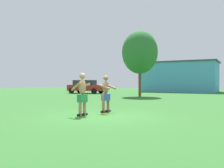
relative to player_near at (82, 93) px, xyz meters
The scene contains 7 objects.
ground_plane 1.20m from the player_near, 24.32° to the left, with size 80.00×80.00×0.00m, color #2D6628.
player_near is the anchor object (origin of this frame).
player_in_blue 1.48m from the player_near, 78.52° to the left, with size 0.66×0.61×1.68m.
frisbee 1.35m from the player_near, 52.66° to the left, with size 0.28×0.28×0.03m, color yellow.
car_red_mid_lot 19.67m from the player_near, 123.46° to the left, with size 4.43×2.29×1.58m.
outbuilding_behind_lot 26.76m from the player_near, 94.24° to the left, with size 9.93×6.21×4.11m.
tree_left_field 14.29m from the player_near, 101.87° to the left, with size 3.36×3.36×6.20m.
Camera 1 is at (5.14, -8.73, 1.39)m, focal length 40.02 mm.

